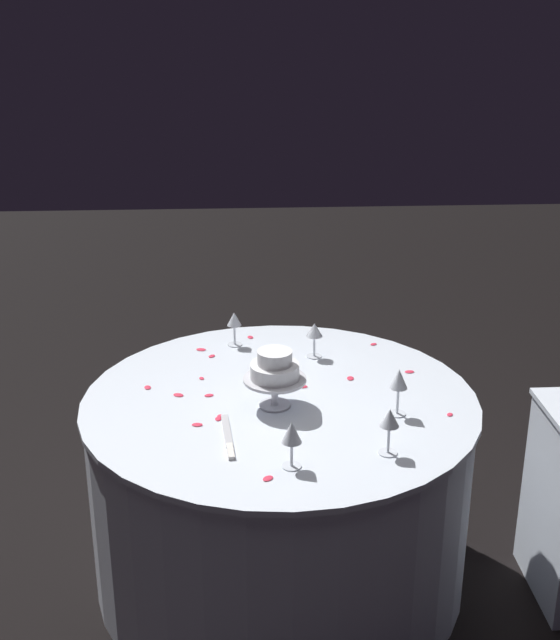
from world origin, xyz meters
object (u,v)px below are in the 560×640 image
at_px(tiered_cake, 275,371).
at_px(wine_glass_4, 292,434).
at_px(main_table, 280,489).
at_px(wine_glass_0, 389,420).
at_px(wine_glass_1, 399,381).
at_px(wine_glass_3, 234,321).
at_px(cake_knife, 228,439).
at_px(wine_glass_2, 314,332).
at_px(decorative_arch, 287,250).

height_order(tiered_cake, wine_glass_4, tiered_cake).
height_order(main_table, wine_glass_0, wine_glass_0).
distance_m(tiered_cake, wine_glass_4, 0.41).
bearing_deg(wine_glass_4, wine_glass_1, -140.10).
distance_m(tiered_cake, wine_glass_3, 0.57).
bearing_deg(wine_glass_0, wine_glass_3, -62.29).
distance_m(wine_glass_0, cake_knife, 0.52).
distance_m(wine_glass_2, cake_knife, 0.74).
xyz_separation_m(tiered_cake, wine_glass_3, (0.14, -0.56, -0.03)).
bearing_deg(tiered_cake, wine_glass_1, 168.43).
height_order(wine_glass_1, wine_glass_3, wine_glass_1).
xyz_separation_m(wine_glass_3, wine_glass_4, (-0.17, 0.96, 0.01)).
bearing_deg(wine_glass_4, cake_knife, -42.41).
height_order(wine_glass_3, cake_knife, wine_glass_3).
bearing_deg(main_table, wine_glass_1, 159.88).
height_order(decorative_arch, wine_glass_2, decorative_arch).
relative_size(main_table, cake_knife, 4.78).
bearing_deg(cake_knife, wine_glass_3, -91.87).
bearing_deg(decorative_arch, wine_glass_0, 176.50).
distance_m(wine_glass_0, wine_glass_4, 0.31).
relative_size(wine_glass_0, cake_knife, 0.52).
xyz_separation_m(tiered_cake, wine_glass_2, (-0.18, -0.42, -0.03)).
bearing_deg(wine_glass_4, wine_glass_0, -168.38).
height_order(tiered_cake, wine_glass_1, tiered_cake).
height_order(main_table, wine_glass_1, wine_glass_1).
bearing_deg(wine_glass_4, tiered_cake, -85.77).
bearing_deg(wine_glass_4, wine_glass_2, -100.14).
distance_m(decorative_arch, wine_glass_0, 0.63).
relative_size(wine_glass_2, wine_glass_4, 0.92).
distance_m(wine_glass_1, cake_knife, 0.61).
bearing_deg(wine_glass_3, wine_glass_1, 130.65).
height_order(wine_glass_2, cake_knife, wine_glass_2).
xyz_separation_m(decorative_arch, tiered_cake, (0.02, -0.32, -0.53)).
bearing_deg(wine_glass_0, wine_glass_1, -106.79).
height_order(decorative_arch, tiered_cake, decorative_arch).
xyz_separation_m(decorative_arch, wine_glass_0, (-0.32, 0.02, -0.55)).
height_order(wine_glass_1, cake_knife, wine_glass_1).
relative_size(wine_glass_0, wine_glass_2, 1.09).
xyz_separation_m(decorative_arch, wine_glass_3, (0.16, -0.88, -0.56)).
bearing_deg(wine_glass_3, wine_glass_2, 156.31).
bearing_deg(tiered_cake, cake_knife, 54.97).
height_order(main_table, tiered_cake, tiered_cake).
distance_m(decorative_arch, tiered_cake, 0.62).
relative_size(main_table, wine_glass_1, 8.39).
bearing_deg(wine_glass_0, wine_glass_4, 11.62).
distance_m(wine_glass_0, wine_glass_1, 0.27).
xyz_separation_m(tiered_cake, wine_glass_4, (-0.03, 0.41, -0.02)).
xyz_separation_m(main_table, wine_glass_0, (-0.32, 0.40, 0.49)).
bearing_deg(wine_glass_2, tiered_cake, 67.02).
relative_size(tiered_cake, wine_glass_4, 1.42).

